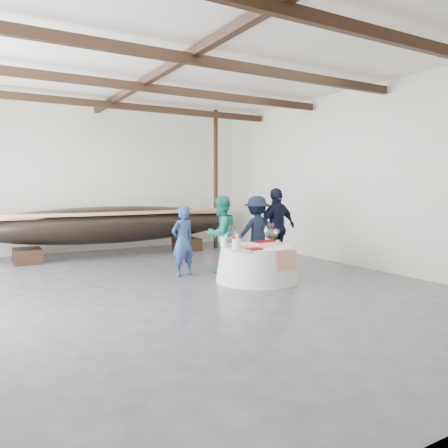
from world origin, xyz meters
TOP-DOWN VIEW (x-y plane):
  - floor at (0.00, 0.00)m, footprint 10.00×12.00m
  - wall_back at (0.00, 6.00)m, footprint 10.00×0.02m
  - wall_right at (5.00, 0.00)m, footprint 0.02×12.00m
  - ceiling at (0.00, 0.00)m, footprint 10.00×12.00m
  - pavilion_structure at (0.00, 0.79)m, footprint 9.80×11.76m
  - longboat_display at (0.09, 4.54)m, footprint 7.81×1.56m
  - banquet_table at (1.79, -0.33)m, footprint 1.77×1.77m
  - tabletop_items at (1.78, -0.18)m, footprint 1.70×1.26m
  - guest_woman_blue at (0.64, 0.95)m, footprint 0.65×0.49m
  - guest_woman_teal at (1.65, 0.96)m, footprint 1.02×0.89m
  - guest_man_left at (2.67, 0.94)m, footprint 1.26×0.85m
  - guest_man_right at (3.22, 0.84)m, footprint 1.22×0.62m

SIDE VIEW (x-z plane):
  - floor at x=0.00m, z-range -0.01..0.01m
  - banquet_table at x=1.79m, z-range 0.00..0.76m
  - guest_woman_blue at x=0.64m, z-range 0.00..1.60m
  - guest_man_left at x=2.67m, z-range 0.00..1.80m
  - guest_woman_teal at x=1.65m, z-range 0.00..1.81m
  - tabletop_items at x=1.78m, z-range 0.71..1.11m
  - longboat_display at x=0.09m, z-range 0.20..1.67m
  - guest_man_right at x=3.22m, z-range 0.00..2.00m
  - wall_back at x=0.00m, z-range 0.00..4.50m
  - wall_right at x=5.00m, z-range 0.00..4.50m
  - pavilion_structure at x=0.00m, z-range 1.75..6.25m
  - ceiling at x=0.00m, z-range 4.50..4.50m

